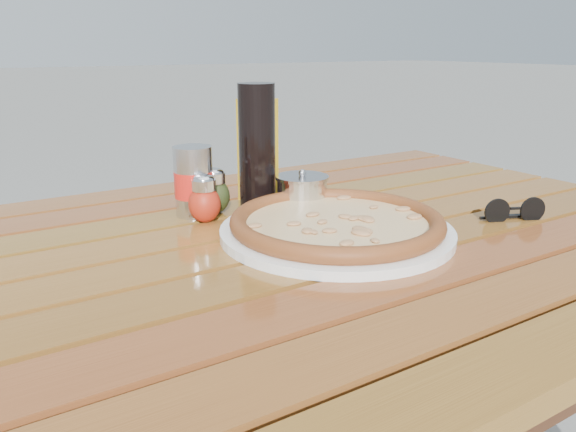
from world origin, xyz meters
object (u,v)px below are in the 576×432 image
sunglasses (514,212)px  pepper_shaker (204,199)px  pizza (337,222)px  parmesan_tin (302,191)px  table (295,283)px  oregano_shaker (214,191)px  olive_oil_cruet (258,149)px  plate (336,231)px  soda_can (194,182)px  dark_bottle (257,146)px

sunglasses → pepper_shaker: bearing=171.4°
pizza → parmesan_tin: size_ratio=3.62×
table → oregano_shaker: size_ratio=17.07×
olive_oil_cruet → table: bearing=-105.9°
plate → soda_can: soda_can is taller
table → pepper_shaker: size_ratio=17.07×
dark_bottle → sunglasses: dark_bottle is taller
table → plate: 0.11m
soda_can → sunglasses: bearing=-35.9°
table → parmesan_tin: (0.10, 0.13, 0.11)m
pepper_shaker → soda_can: bearing=88.1°
olive_oil_cruet → sunglasses: bearing=-49.8°
pepper_shaker → sunglasses: bearing=-31.8°
soda_can → plate: bearing=-57.8°
pepper_shaker → oregano_shaker: bearing=46.8°
plate → soda_can: size_ratio=3.00×
pizza → soda_can: size_ratio=3.25×
pepper_shaker → oregano_shaker: 0.05m
dark_bottle → parmesan_tin: bearing=-45.9°
table → plate: bearing=-22.8°
oregano_shaker → table: bearing=-76.8°
plate → olive_oil_cruet: olive_oil_cruet is taller
pepper_shaker → parmesan_tin: bearing=-5.3°
soda_can → parmesan_tin: 0.19m
plate → parmesan_tin: parmesan_tin is taller
oregano_shaker → soda_can: bearing=170.5°
olive_oil_cruet → sunglasses: (0.29, -0.35, -0.08)m
dark_bottle → olive_oil_cruet: (0.02, 0.03, -0.01)m
pepper_shaker → olive_oil_cruet: size_ratio=0.39×
pepper_shaker → dark_bottle: (0.13, 0.04, 0.07)m
pizza → dark_bottle: bearing=94.0°
table → sunglasses: sunglasses is taller
pepper_shaker → table: bearing=-61.9°
oregano_shaker → plate: bearing=-64.1°
olive_oil_cruet → parmesan_tin: bearing=-67.9°
plate → oregano_shaker: size_ratio=4.39×
plate → sunglasses: (0.30, -0.10, 0.01)m
pizza → olive_oil_cruet: 0.26m
olive_oil_cruet → parmesan_tin: olive_oil_cruet is taller
parmesan_tin → pizza: bearing=-105.0°
pizza → sunglasses: 0.31m
dark_bottle → soda_can: bearing=179.3°
pepper_shaker → oregano_shaker: same height
sunglasses → oregano_shaker: bearing=165.6°
pepper_shaker → dark_bottle: dark_bottle is taller
soda_can → sunglasses: 0.54m
dark_bottle → table: bearing=-102.9°
pizza → pepper_shaker: 0.23m
oregano_shaker → sunglasses: 0.51m
parmesan_tin → sunglasses: parmesan_tin is taller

